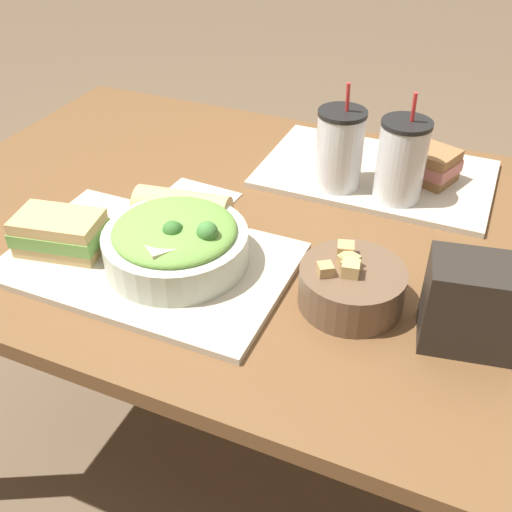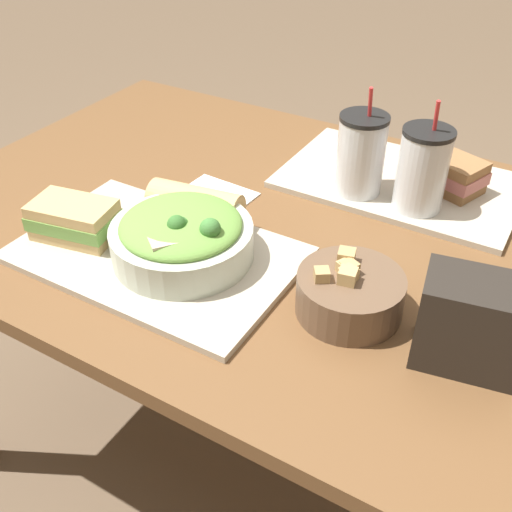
# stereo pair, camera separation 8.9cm
# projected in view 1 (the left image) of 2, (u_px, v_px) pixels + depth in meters

# --- Properties ---
(ground_plane) EXTENTS (12.00, 12.00, 0.00)m
(ground_plane) POSITION_uv_depth(u_px,v_px,m) (282.00, 460.00, 1.49)
(ground_plane) COLOR brown
(dining_table) EXTENTS (1.44, 0.88, 0.70)m
(dining_table) POSITION_uv_depth(u_px,v_px,m) (290.00, 264.00, 1.13)
(dining_table) COLOR brown
(dining_table) RESTS_ON ground_plane
(tray_near) EXTENTS (0.46, 0.29, 0.01)m
(tray_near) POSITION_uv_depth(u_px,v_px,m) (150.00, 262.00, 0.98)
(tray_near) COLOR #BCB29E
(tray_near) RESTS_ON dining_table
(tray_far) EXTENTS (0.46, 0.29, 0.01)m
(tray_far) POSITION_uv_depth(u_px,v_px,m) (376.00, 174.00, 1.22)
(tray_far) COLOR #BCB29E
(tray_far) RESTS_ON dining_table
(salad_bowl) EXTENTS (0.23, 0.23, 0.10)m
(salad_bowl) POSITION_uv_depth(u_px,v_px,m) (176.00, 241.00, 0.95)
(salad_bowl) COLOR beige
(salad_bowl) RESTS_ON tray_near
(soup_bowl) EXTENTS (0.16, 0.16, 0.08)m
(soup_bowl) POSITION_uv_depth(u_px,v_px,m) (351.00, 285.00, 0.89)
(soup_bowl) COLOR brown
(soup_bowl) RESTS_ON dining_table
(sandwich_near) EXTENTS (0.16, 0.11, 0.06)m
(sandwich_near) POSITION_uv_depth(u_px,v_px,m) (60.00, 233.00, 0.98)
(sandwich_near) COLOR tan
(sandwich_near) RESTS_ON tray_near
(baguette_near) EXTENTS (0.17, 0.09, 0.07)m
(baguette_near) POSITION_uv_depth(u_px,v_px,m) (184.00, 210.00, 1.03)
(baguette_near) COLOR tan
(baguette_near) RESTS_ON tray_near
(sandwich_far) EXTENTS (0.15, 0.12, 0.06)m
(sandwich_far) POSITION_uv_depth(u_px,v_px,m) (422.00, 162.00, 1.18)
(sandwich_far) COLOR olive
(sandwich_far) RESTS_ON tray_far
(drink_cup_dark) EXTENTS (0.09, 0.09, 0.21)m
(drink_cup_dark) POSITION_uv_depth(u_px,v_px,m) (339.00, 151.00, 1.13)
(drink_cup_dark) COLOR silver
(drink_cup_dark) RESTS_ON tray_far
(drink_cup_red) EXTENTS (0.09, 0.09, 0.21)m
(drink_cup_red) POSITION_uv_depth(u_px,v_px,m) (401.00, 163.00, 1.09)
(drink_cup_red) COLOR silver
(drink_cup_red) RESTS_ON tray_far
(chip_bag) EXTENTS (0.15, 0.11, 0.13)m
(chip_bag) POSITION_uv_depth(u_px,v_px,m) (476.00, 305.00, 0.80)
(chip_bag) COLOR #28231E
(chip_bag) RESTS_ON dining_table
(napkin_folded) EXTENTS (0.14, 0.11, 0.00)m
(napkin_folded) POSITION_uv_depth(u_px,v_px,m) (199.00, 197.00, 1.15)
(napkin_folded) COLOR white
(napkin_folded) RESTS_ON dining_table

